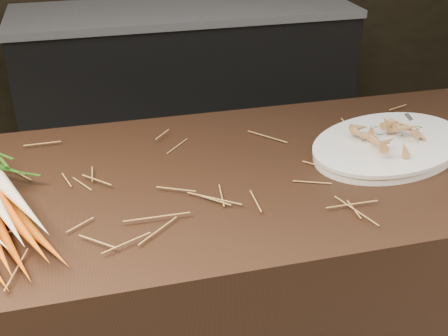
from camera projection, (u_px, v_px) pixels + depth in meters
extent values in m
cube|color=black|center=(209.00, 321.00, 1.51)|extent=(2.40, 0.70, 0.90)
cube|color=black|center=(186.00, 85.00, 3.19)|extent=(1.80, 0.60, 0.80)
cube|color=#99999E|center=(184.00, 11.00, 2.98)|extent=(1.82, 0.62, 0.04)
cone|color=#E7560C|center=(5.00, 238.00, 1.04)|extent=(0.14, 0.30, 0.04)
cone|color=#E7560C|center=(31.00, 229.00, 1.07)|extent=(0.18, 0.29, 0.04)
cone|color=#E7560C|center=(17.00, 223.00, 1.03)|extent=(0.16, 0.29, 0.04)
cone|color=beige|center=(2.00, 211.00, 1.02)|extent=(0.13, 0.28, 0.04)
cone|color=beige|center=(21.00, 204.00, 1.05)|extent=(0.14, 0.27, 0.05)
cube|color=silver|center=(434.00, 129.00, 1.45)|extent=(0.04, 0.16, 0.00)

